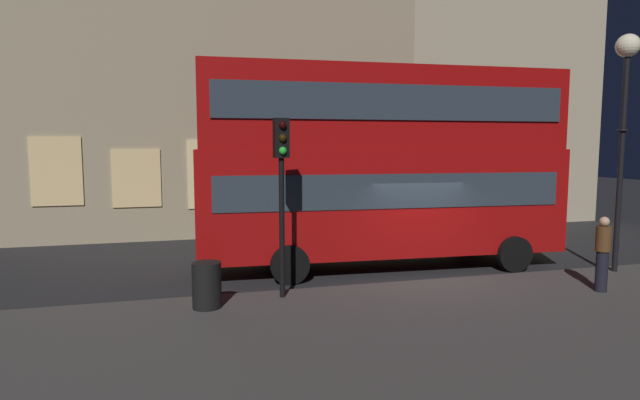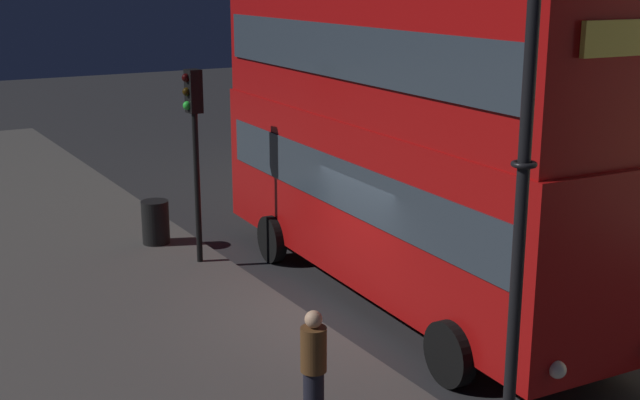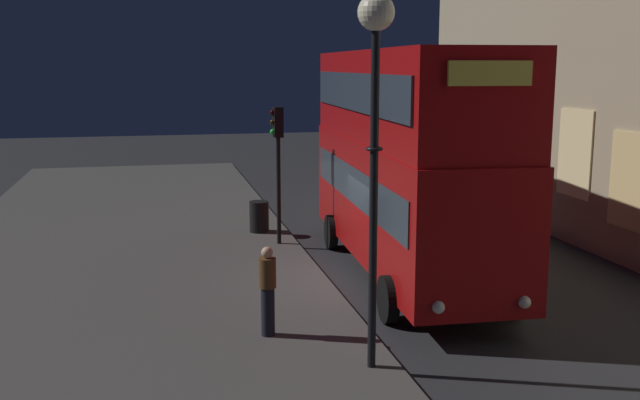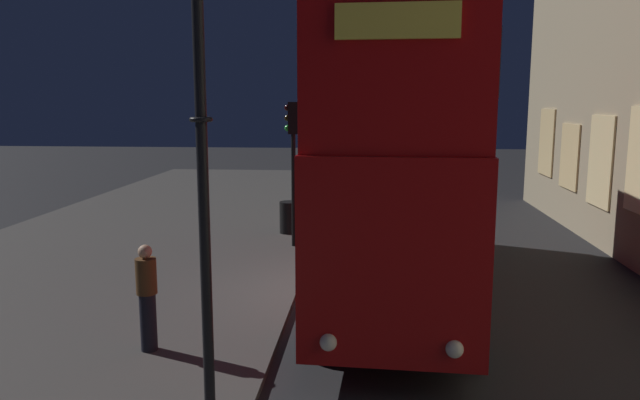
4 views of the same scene
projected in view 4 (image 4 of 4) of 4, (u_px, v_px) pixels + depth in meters
ground_plane at (329, 296)px, 12.75m from camera, size 80.00×80.00×0.00m
sidewalk_slab at (72, 286)px, 13.20m from camera, size 44.00×9.94×0.12m
double_decker_bus at (397, 148)px, 12.67m from camera, size 10.40×3.30×5.55m
traffic_light_near_kerb at (293, 143)px, 16.18m from camera, size 0.33×0.37×3.93m
street_lamp at (198, 27)px, 6.96m from camera, size 0.59×0.59×6.19m
pedestrian at (147, 296)px, 9.55m from camera, size 0.33×0.33×1.74m
litter_bin at (289, 217)px, 18.21m from camera, size 0.60×0.60×0.95m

